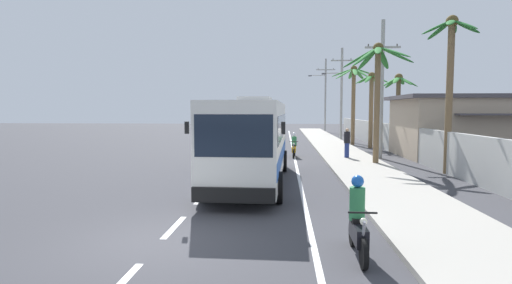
{
  "coord_description": "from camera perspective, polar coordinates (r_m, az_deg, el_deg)",
  "views": [
    {
      "loc": [
        2.82,
        -8.95,
        3.03
      ],
      "look_at": [
        1.66,
        7.79,
        1.7
      ],
      "focal_mm": 28.52,
      "sensor_mm": 36.0,
      "label": 1
    }
  ],
  "objects": [
    {
      "name": "utility_pole_distant",
      "position": [
        56.76,
        9.63,
        6.79
      ],
      "size": [
        3.64,
        0.24,
        9.97
      ],
      "color": "#9E9E99",
      "rests_on": "ground"
    },
    {
      "name": "pedestrian_midwalk",
      "position": [
        25.28,
        12.64,
        -0.02
      ],
      "size": [
        0.36,
        0.36,
        1.78
      ],
      "rotation": [
        0.0,
        0.0,
        2.28
      ],
      "color": "navy",
      "rests_on": "sidewalk_kerb"
    },
    {
      "name": "palm_farthest",
      "position": [
        30.55,
        19.32,
        5.97
      ],
      "size": [
        2.61,
        2.61,
        5.59
      ],
      "color": "brown",
      "rests_on": "ground"
    },
    {
      "name": "boundary_wall",
      "position": [
        24.32,
        22.61,
        -0.61
      ],
      "size": [
        0.24,
        60.0,
        2.0
      ],
      "primitive_type": "cube",
      "color": "#B2B2AD",
      "rests_on": "ground"
    },
    {
      "name": "palm_third",
      "position": [
        23.14,
        16.66,
        8.75
      ],
      "size": [
        3.89,
        3.91,
        6.64
      ],
      "color": "brown",
      "rests_on": "ground"
    },
    {
      "name": "palm_fourth",
      "position": [
        33.45,
        15.87,
        6.15
      ],
      "size": [
        2.6,
        2.38,
        5.99
      ],
      "color": "brown",
      "rests_on": "ground"
    },
    {
      "name": "palm_nearest",
      "position": [
        21.31,
        25.59,
        9.53
      ],
      "size": [
        2.68,
        2.65,
        7.41
      ],
      "color": "brown",
      "rests_on": "ground"
    },
    {
      "name": "utility_pole_far",
      "position": [
        41.53,
        11.81,
        6.95
      ],
      "size": [
        3.07,
        0.24,
        9.13
      ],
      "color": "#9E9E99",
      "rests_on": "ground"
    },
    {
      "name": "motorcycle_trailing",
      "position": [
        26.21,
        5.36,
        -0.72
      ],
      "size": [
        0.56,
        1.96,
        1.57
      ],
      "color": "black",
      "rests_on": "ground"
    },
    {
      "name": "lane_markings",
      "position": [
        23.58,
        2.22,
        -2.85
      ],
      "size": [
        3.65,
        71.0,
        0.01
      ],
      "color": "white",
      "rests_on": "ground"
    },
    {
      "name": "palm_second",
      "position": [
        36.09,
        13.53,
        7.23
      ],
      "size": [
        3.84,
        3.83,
        6.81
      ],
      "color": "brown",
      "rests_on": "ground"
    },
    {
      "name": "sidewalk_kerb",
      "position": [
        19.59,
        15.68,
        -4.33
      ],
      "size": [
        3.2,
        90.0,
        0.14
      ],
      "primitive_type": "cube",
      "color": "#A8A399",
      "rests_on": "ground"
    },
    {
      "name": "utility_pole_mid",
      "position": [
        26.51,
        17.22,
        7.35
      ],
      "size": [
        2.17,
        0.24,
        8.53
      ],
      "color": "#9E9E99",
      "rests_on": "ground"
    },
    {
      "name": "motorcycle_beside_bus",
      "position": [
        8.84,
        14.09,
        -11.05
      ],
      "size": [
        0.56,
        1.96,
        1.67
      ],
      "color": "black",
      "rests_on": "ground"
    },
    {
      "name": "coach_bus_foreground",
      "position": [
        16.86,
        -0.51,
        0.58
      ],
      "size": [
        3.06,
        10.76,
        3.59
      ],
      "color": "silver",
      "rests_on": "ground"
    },
    {
      "name": "ground_plane",
      "position": [
        9.86,
        -13.25,
        -13.48
      ],
      "size": [
        160.0,
        160.0,
        0.0
      ],
      "primitive_type": "plane",
      "color": "#3A3A3F"
    },
    {
      "name": "roadside_building",
      "position": [
        30.4,
        31.87,
        1.89
      ],
      "size": [
        14.01,
        7.3,
        3.95
      ],
      "color": "tan",
      "rests_on": "ground"
    }
  ]
}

